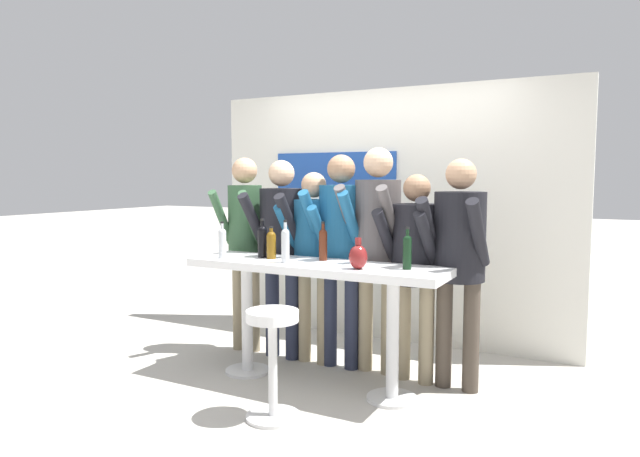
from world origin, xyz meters
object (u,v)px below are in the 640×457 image
wine_bottle_0 (222,242)px  wine_bottle_1 (323,243)px  person_center_left (313,246)px  wine_bottle_3 (262,240)px  tasting_table (315,285)px  person_left (281,237)px  decorative_vase (358,256)px  person_center_right (377,234)px  wine_bottle_4 (407,250)px  wine_bottle_5 (285,244)px  bar_stool (273,348)px  wine_bottle_2 (271,243)px  person_right (415,255)px  person_center (340,236)px  person_far_right (459,248)px  person_far_left (245,230)px

wine_bottle_0 → wine_bottle_1: (0.75, 0.26, 0.00)m
person_center_left → wine_bottle_3: 0.48m
tasting_table → wine_bottle_1: (-0.00, 0.13, 0.31)m
person_left → decorative_vase: size_ratio=7.82×
tasting_table → person_center_right: 0.67m
person_left → wine_bottle_4: bearing=-17.3°
wine_bottle_5 → decorative_vase: bearing=-0.6°
person_left → wine_bottle_5: 0.69m
decorative_vase → wine_bottle_5: bearing=179.4°
tasting_table → decorative_vase: decorative_vase is taller
bar_stool → wine_bottle_2: wine_bottle_2 is taller
bar_stool → decorative_vase: size_ratio=3.27×
person_right → wine_bottle_1: size_ratio=5.35×
person_center → wine_bottle_3: size_ratio=5.72×
person_center_left → tasting_table: bearing=-57.8°
person_center_right → wine_bottle_5: size_ratio=5.64×
person_right → wine_bottle_3: size_ratio=5.20×
person_center → wine_bottle_2: bearing=-132.4°
person_right → person_far_right: bearing=7.1°
person_center_left → person_far_left: bearing=-179.2°
person_center_right → person_far_right: person_center_right is taller
wine_bottle_1 → wine_bottle_0: bearing=-161.1°
wine_bottle_1 → person_far_left: bearing=160.3°
wine_bottle_1 → wine_bottle_2: (-0.40, -0.10, -0.02)m
bar_stool → decorative_vase: bearing=55.9°
bar_stool → wine_bottle_0: bearing=146.5°
person_center → wine_bottle_1: person_center is taller
person_right → wine_bottle_2: (-1.04, -0.40, 0.07)m
bar_stool → decorative_vase: (0.36, 0.54, 0.55)m
person_center_right → tasting_table: bearing=-119.6°
wine_bottle_3 → decorative_vase: (0.91, -0.17, -0.05)m
tasting_table → decorative_vase: bearing=-16.4°
person_right → wine_bottle_1: (-0.64, -0.30, 0.09)m
person_far_right → person_center_right: bearing=177.2°
person_far_left → person_center: (0.96, -0.02, -0.01)m
wine_bottle_0 → wine_bottle_4: bearing=6.2°
person_left → person_far_right: (1.55, -0.04, -0.01)m
person_left → decorative_vase: bearing=-29.4°
wine_bottle_0 → decorative_vase: wine_bottle_0 is taller
decorative_vase → wine_bottle_4: bearing=26.4°
wine_bottle_4 → wine_bottle_3: bearing=178.9°
tasting_table → person_right: (0.64, 0.43, 0.22)m
wine_bottle_0 → person_far_left: bearing=109.5°
person_far_left → wine_bottle_4: bearing=-22.6°
person_center_left → person_center: (0.25, -0.00, 0.09)m
tasting_table → wine_bottle_3: bearing=173.7°
person_left → person_right: bearing=-0.3°
person_left → tasting_table: bearing=-37.4°
bar_stool → person_center_left: size_ratio=0.45×
person_far_right → decorative_vase: 0.78m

